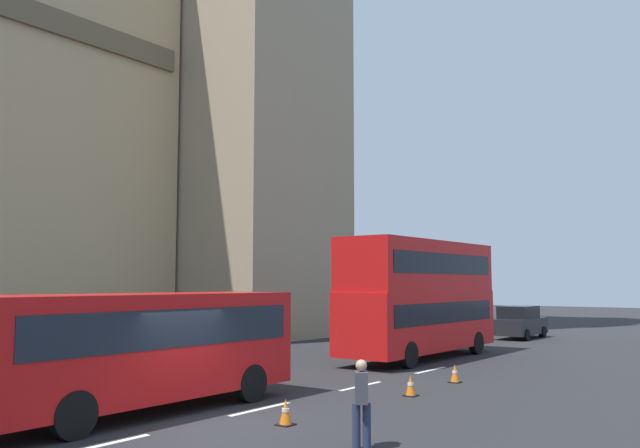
{
  "coord_description": "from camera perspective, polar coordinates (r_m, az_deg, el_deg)",
  "views": [
    {
      "loc": [
        -10.68,
        -11.3,
        3.17
      ],
      "look_at": [
        10.17,
        4.3,
        5.5
      ],
      "focal_mm": 36.93,
      "sensor_mm": 36.0,
      "label": 1
    }
  ],
  "objects": [
    {
      "name": "ground_plane",
      "position": [
        15.87,
        -10.03,
        -16.56
      ],
      "size": [
        160.0,
        160.0,
        0.0
      ],
      "primitive_type": "plane",
      "color": "#262628"
    },
    {
      "name": "lane_centre_marking",
      "position": [
        14.21,
        -18.28,
        -17.74
      ],
      "size": [
        29.8,
        0.16,
        0.01
      ],
      "color": "silver",
      "rests_on": "ground_plane"
    },
    {
      "name": "double_decker_bus",
      "position": [
        28.18,
        8.69,
        -5.99
      ],
      "size": [
        9.59,
        2.54,
        4.9
      ],
      "color": "red",
      "rests_on": "ground_plane"
    },
    {
      "name": "sedan_lead",
      "position": [
        39.72,
        16.93,
        -8.15
      ],
      "size": [
        4.4,
        1.86,
        1.85
      ],
      "color": "black",
      "rests_on": "ground_plane"
    },
    {
      "name": "traffic_cone_west",
      "position": [
        15.31,
        -3.0,
        -15.98
      ],
      "size": [
        0.36,
        0.36,
        0.58
      ],
      "color": "black",
      "rests_on": "ground_plane"
    },
    {
      "name": "traffic_cone_middle",
      "position": [
        19.18,
        7.85,
        -13.72
      ],
      "size": [
        0.36,
        0.36,
        0.58
      ],
      "color": "black",
      "rests_on": "ground_plane"
    },
    {
      "name": "traffic_cone_east",
      "position": [
        21.92,
        11.61,
        -12.58
      ],
      "size": [
        0.36,
        0.36,
        0.58
      ],
      "color": "black",
      "rests_on": "ground_plane"
    },
    {
      "name": "pedestrian_near_cones",
      "position": [
        13.12,
        3.61,
        -15.02
      ],
      "size": [
        0.46,
        0.43,
        1.69
      ],
      "color": "#262D4C",
      "rests_on": "ground_plane"
    }
  ]
}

